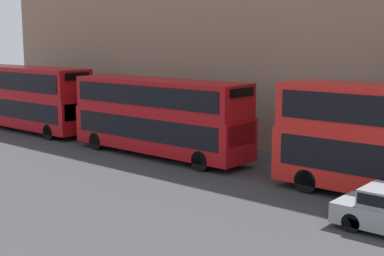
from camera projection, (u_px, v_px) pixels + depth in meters
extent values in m
cylinder|color=black|center=(306.00, 181.00, 21.86)|extent=(0.30, 1.00, 1.00)
cylinder|color=black|center=(331.00, 171.00, 23.54)|extent=(0.30, 1.00, 1.00)
cube|color=#A80F14|center=(159.00, 131.00, 28.67)|extent=(2.55, 10.96, 2.08)
cube|color=#A80F14|center=(158.00, 96.00, 28.36)|extent=(2.50, 10.74, 1.71)
cube|color=black|center=(159.00, 126.00, 28.63)|extent=(2.59, 10.08, 1.16)
cube|color=black|center=(158.00, 94.00, 28.35)|extent=(2.59, 10.08, 1.03)
cube|color=black|center=(242.00, 135.00, 25.10)|extent=(2.17, 0.06, 1.04)
cube|color=black|center=(243.00, 92.00, 24.78)|extent=(1.78, 0.06, 0.41)
cylinder|color=black|center=(201.00, 161.00, 25.48)|extent=(0.30, 1.00, 1.00)
cylinder|color=black|center=(229.00, 153.00, 27.16)|extent=(0.30, 1.00, 1.00)
cylinder|color=black|center=(96.00, 141.00, 30.47)|extent=(0.30, 1.00, 1.00)
cylinder|color=black|center=(126.00, 136.00, 32.16)|extent=(0.30, 1.00, 1.00)
cube|color=#A80F14|center=(30.00, 111.00, 36.62)|extent=(2.55, 10.94, 2.10)
cube|color=#A80F14|center=(28.00, 81.00, 36.29)|extent=(2.50, 10.72, 1.94)
cube|color=black|center=(30.00, 107.00, 36.58)|extent=(2.59, 10.06, 1.18)
cube|color=black|center=(28.00, 80.00, 36.27)|extent=(2.59, 10.06, 1.16)
cube|color=black|center=(79.00, 112.00, 33.05)|extent=(2.17, 0.06, 1.05)
cube|color=black|center=(77.00, 76.00, 32.70)|extent=(1.78, 0.06, 0.47)
cylinder|color=black|center=(49.00, 132.00, 33.43)|extent=(0.30, 1.00, 1.00)
cylinder|color=black|center=(78.00, 128.00, 35.12)|extent=(0.30, 1.00, 1.00)
cylinder|color=black|center=(15.00, 117.00, 40.10)|extent=(0.30, 1.00, 1.00)
cylinder|color=black|center=(352.00, 223.00, 17.42)|extent=(0.22, 0.64, 0.64)
cylinder|color=black|center=(372.00, 210.00, 18.64)|extent=(0.22, 0.64, 0.64)
cylinder|color=maroon|center=(254.00, 145.00, 27.99)|extent=(0.36, 0.36, 1.53)
sphere|color=tan|center=(255.00, 128.00, 27.84)|extent=(0.22, 0.22, 0.22)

